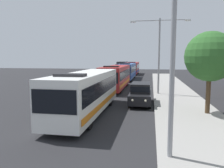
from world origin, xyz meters
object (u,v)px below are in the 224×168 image
Objects in this scene: white_suv at (141,93)px; streetlamp_mid at (159,48)px; bus_middle at (127,71)px; bus_fourth_in_line at (133,68)px; box_truck_oncoming at (122,67)px; bus_lead at (87,91)px; roadside_tree at (210,57)px; streetlamp_near at (174,31)px; bus_second_in_line at (116,76)px.

white_suv is 7.05m from streetlamp_mid.
bus_middle is 13.33m from bus_fourth_in_line.
bus_middle is 17.47m from box_truck_oncoming.
white_suv is 0.67× the size of box_truck_oncoming.
roadside_tree is (8.64, 1.16, 2.51)m from bus_lead.
white_suv is (3.70, 4.21, -0.66)m from bus_lead.
streetlamp_near reaches higher than box_truck_oncoming.
white_suv is 40.69m from box_truck_oncoming.
box_truck_oncoming is 44.82m from roadside_tree.
streetlamp_mid is at bearing -75.91° from box_truck_oncoming.
bus_fourth_in_line reaches higher than box_truck_oncoming.
streetlamp_mid reaches higher than bus_lead.
bus_lead and bus_second_in_line have the same top height.
bus_middle is (0.00, 27.13, 0.00)m from bus_lead.
bus_middle is at bearing 90.00° from bus_lead.
bus_lead and bus_fourth_in_line have the same top height.
bus_second_in_line is 15.24m from roadside_tree.
roadside_tree reaches higher than bus_middle.
bus_fourth_in_line is at bearing -49.19° from box_truck_oncoming.
white_suv is 0.61× the size of streetlamp_mid.
bus_second_in_line is 1.10× the size of bus_fourth_in_line.
bus_second_in_line is (0.00, 13.46, 0.00)m from bus_lead.
bus_second_in_line is 1.42× the size of streetlamp_mid.
bus_second_in_line is at bearing -83.89° from box_truck_oncoming.
bus_second_in_line is at bearing 144.66° from streetlamp_mid.
streetlamp_mid reaches higher than white_suv.
bus_second_in_line is 9.98m from white_suv.
streetlamp_near is 8.49m from roadside_tree.
box_truck_oncoming is at bearing 105.48° from roadside_tree.
bus_lead is at bearing -131.27° from white_suv.
bus_fourth_in_line is 5.05m from box_truck_oncoming.
bus_lead is 44.41m from box_truck_oncoming.
box_truck_oncoming is at bearing 96.11° from bus_second_in_line.
box_truck_oncoming is 0.91× the size of streetlamp_mid.
streetlamp_mid reaches higher than bus_second_in_line.
white_suv is at bearing -68.20° from bus_second_in_line.
streetlamp_mid is 1.41× the size of roadside_tree.
bus_fourth_in_line is 36.45m from white_suv.
streetlamp_near is (8.70, -50.92, 3.42)m from box_truck_oncoming.
bus_middle is at bearing -90.00° from bus_fourth_in_line.
bus_lead is 1.94× the size of roadside_tree.
box_truck_oncoming is (-7.00, 40.07, 0.67)m from white_suv.
streetlamp_near is at bearing -112.60° from roadside_tree.
streetlamp_mid is at bearing -72.86° from bus_middle.
bus_middle is (0.00, 13.67, 0.00)m from bus_second_in_line.
streetlamp_near is at bearing -50.86° from bus_lead.
streetlamp_mid is 9.13m from roadside_tree.
white_suv is at bearing -80.09° from box_truck_oncoming.
streetlamp_mid is (5.40, -17.50, 3.53)m from bus_middle.
roadside_tree is (11.94, -43.13, 2.49)m from box_truck_oncoming.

